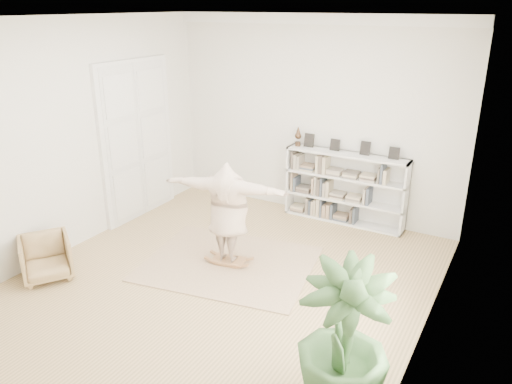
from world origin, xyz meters
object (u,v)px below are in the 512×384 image
armchair (46,257)px  rocker_board (229,260)px  bookshelf (345,189)px  person (228,210)px  houseplant (343,341)px

armchair → rocker_board: (2.10, 1.62, -0.25)m
bookshelf → person: size_ratio=1.15×
bookshelf → armchair: bookshelf is taller
person → rocker_board: bearing=-144.7°
rocker_board → houseplant: bearing=-47.0°
person → bookshelf: bearing=-121.2°
armchair → houseplant: (4.60, -0.29, 0.48)m
bookshelf → armchair: size_ratio=3.19×
armchair → person: bearing=-18.2°
bookshelf → houseplant: size_ratio=1.39×
armchair → rocker_board: 2.66m
rocker_board → person: person is taller
bookshelf → rocker_board: bearing=-111.5°
bookshelf → person: 2.60m
rocker_board → person: (-0.00, -0.00, 0.83)m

